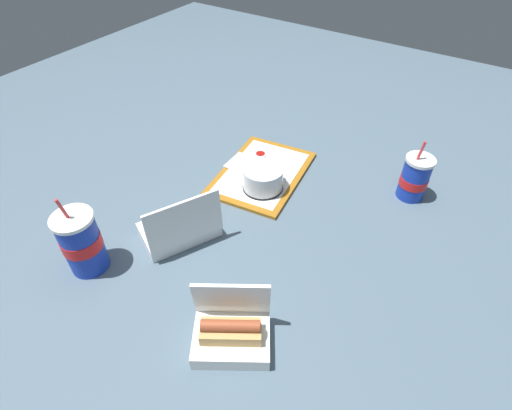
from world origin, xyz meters
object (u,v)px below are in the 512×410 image
food_tray (262,173)px  plastic_fork (284,177)px  ketchup_cup (260,156)px  clamshell_hotdog_center (180,226)px  soda_cup_front (82,242)px  cake_container (263,179)px  soda_cup_right (415,178)px  clamshell_hotdog_corner (231,332)px

food_tray → plastic_fork: size_ratio=3.65×
ketchup_cup → clamshell_hotdog_center: 0.43m
plastic_fork → soda_cup_front: (0.60, -0.25, 0.08)m
cake_container → plastic_fork: size_ratio=1.20×
plastic_fork → clamshell_hotdog_center: size_ratio=0.44×
soda_cup_front → soda_cup_right: bearing=140.4°
food_tray → soda_cup_right: soda_cup_right is taller
cake_container → soda_cup_front: 0.56m
clamshell_hotdog_corner → clamshell_hotdog_center: bearing=-120.6°
clamshell_hotdog_corner → food_tray: bearing=-153.6°
ketchup_cup → plastic_fork: size_ratio=0.36×
plastic_fork → food_tray: bearing=-107.5°
clamshell_hotdog_corner → soda_cup_right: 0.75m
ketchup_cup → clamshell_hotdog_corner: bearing=27.6°
ketchup_cup → clamshell_hotdog_corner: size_ratio=0.19×
cake_container → clamshell_hotdog_center: clamshell_hotdog_center is taller
food_tray → ketchup_cup: 0.08m
cake_container → ketchup_cup: cake_container is taller
ketchup_cup → soda_cup_right: 0.51m
plastic_fork → clamshell_hotdog_center: clamshell_hotdog_center is taller
clamshell_hotdog_corner → soda_cup_front: size_ratio=0.88×
ketchup_cup → clamshell_hotdog_center: (0.43, 0.00, 0.01)m
cake_container → clamshell_hotdog_center: size_ratio=0.53×
clamshell_hotdog_center → soda_cup_front: (0.21, -0.13, 0.05)m
clamshell_hotdog_corner → soda_cup_front: 0.45m
plastic_fork → soda_cup_right: soda_cup_right is taller
cake_container → soda_cup_right: size_ratio=0.64×
ketchup_cup → soda_cup_right: bearing=102.7°
cake_container → plastic_fork: bearing=157.6°
soda_cup_right → soda_cup_front: 0.98m
soda_cup_right → soda_cup_front: (0.75, -0.62, 0.02)m
plastic_fork → soda_cup_right: size_ratio=0.53×
cake_container → plastic_fork: cake_container is taller
ketchup_cup → plastic_fork: bearing=70.0°
food_tray → clamshell_hotdog_center: 0.37m
clamshell_hotdog_center → soda_cup_right: 0.73m
soda_cup_front → food_tray: bearing=163.7°
plastic_fork → soda_cup_front: 0.65m
soda_cup_right → plastic_fork: bearing=-67.1°
soda_cup_right → soda_cup_front: bearing=-39.6°
clamshell_hotdog_corner → ketchup_cup: bearing=-152.4°
food_tray → soda_cup_right: (-0.17, 0.45, 0.07)m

